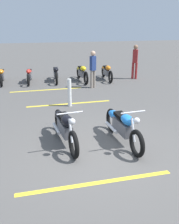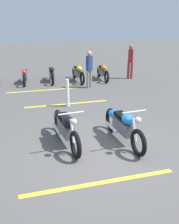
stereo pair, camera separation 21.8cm
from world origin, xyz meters
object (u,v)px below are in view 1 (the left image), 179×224
object	(u,v)px
motorcycle_row_far_right	(2,75)
bystander_near_row	(93,67)
motorcycle_bright_foreground	(122,125)
motorcycle_row_right	(29,75)
motorcycle_dark_foreground	(65,126)
bollard_post	(70,93)
motorcycle_row_far_left	(107,71)
motorcycle_row_left	(82,72)
motorcycle_row_center	(56,73)
bystander_secondary	(135,60)

from	to	relation	value
motorcycle_row_far_right	bystander_near_row	size ratio (longest dim) A/B	1.17
motorcycle_bright_foreground	motorcycle_row_right	xyz separation A→B (m)	(7.34, 2.39, -0.07)
motorcycle_dark_foreground	motorcycle_row_right	size ratio (longest dim) A/B	1.16
motorcycle_row_far_right	bystander_near_row	world-z (taller)	bystander_near_row
motorcycle_row_right	bystander_near_row	world-z (taller)	bystander_near_row
motorcycle_row_right	bollard_post	xyz separation A→B (m)	(-4.10, -1.46, 0.12)
motorcycle_row_far_right	motorcycle_row_right	bearing A→B (deg)	81.24
motorcycle_row_far_left	motorcycle_dark_foreground	bearing A→B (deg)	-22.69
bystander_near_row	motorcycle_row_left	bearing A→B (deg)	-16.19
motorcycle_dark_foreground	motorcycle_row_center	size ratio (longest dim) A/B	1.09
motorcycle_row_left	bystander_secondary	xyz separation A→B (m)	(-0.10, -2.82, 0.55)
motorcycle_row_far_right	bystander_secondary	distance (m)	6.85
motorcycle_bright_foreground	motorcycle_row_center	world-z (taller)	motorcycle_bright_foreground
motorcycle_bright_foreground	motorcycle_row_far_right	distance (m)	8.36
motorcycle_bright_foreground	motorcycle_row_center	xyz separation A→B (m)	(7.36, 1.07, -0.04)
motorcycle_row_far_left	bollard_post	bearing A→B (deg)	-31.31
motorcycle_bright_foreground	motorcycle_row_far_right	world-z (taller)	motorcycle_bright_foreground
motorcycle_row_far_right	bystander_secondary	size ratio (longest dim) A/B	1.11
motorcycle_row_center	motorcycle_row_far_right	bearing A→B (deg)	-90.03
motorcycle_bright_foreground	motorcycle_row_left	bearing A→B (deg)	172.36
motorcycle_dark_foreground	motorcycle_row_far_right	bearing A→B (deg)	-169.70
motorcycle_row_far_left	motorcycle_row_right	world-z (taller)	motorcycle_row_far_left
motorcycle_row_far_right	bystander_near_row	bearing A→B (deg)	64.59
motorcycle_row_right	motorcycle_row_far_right	world-z (taller)	motorcycle_row_far_right
motorcycle_row_center	motorcycle_row_right	size ratio (longest dim) A/B	1.06
motorcycle_row_right	bystander_secondary	bearing A→B (deg)	91.14
motorcycle_row_far_left	bollard_post	xyz separation A→B (m)	(-3.97, 2.52, 0.08)
motorcycle_row_far_right	bystander_near_row	distance (m)	4.63
motorcycle_dark_foreground	bystander_secondary	distance (m)	8.21
motorcycle_bright_foreground	motorcycle_row_left	world-z (taller)	motorcycle_bright_foreground
motorcycle_row_left	motorcycle_dark_foreground	bearing A→B (deg)	-17.67
bollard_post	motorcycle_dark_foreground	bearing A→B (deg)	169.64
motorcycle_row_right	bollard_post	bearing A→B (deg)	23.70
motorcycle_bright_foreground	motorcycle_dark_foreground	size ratio (longest dim) A/B	1.00
motorcycle_dark_foreground	bystander_near_row	bearing A→B (deg)	153.03
motorcycle_row_left	bollard_post	size ratio (longest dim) A/B	2.12
bystander_near_row	bystander_secondary	distance (m)	2.92
motorcycle_dark_foreground	bystander_secondary	world-z (taller)	bystander_secondary
motorcycle_bright_foreground	bollard_post	bearing A→B (deg)	-169.55
motorcycle_row_far_left	motorcycle_row_right	size ratio (longest dim) A/B	1.08
motorcycle_bright_foreground	bystander_near_row	size ratio (longest dim) A/B	1.31
motorcycle_bright_foreground	motorcycle_row_far_left	size ratio (longest dim) A/B	1.07
motorcycle_row_far_right	bollard_post	xyz separation A→B (m)	(-4.25, -2.80, 0.11)
bystander_secondary	motorcycle_bright_foreground	bearing A→B (deg)	4.21
bystander_secondary	motorcycle_row_right	bearing A→B (deg)	-65.17
motorcycle_row_far_right	bystander_secondary	xyz separation A→B (m)	(-0.43, -6.81, 0.59)
motorcycle_dark_foreground	motorcycle_row_far_right	xyz separation A→B (m)	(7.24, 2.25, -0.06)
motorcycle_bright_foreground	bystander_secondary	world-z (taller)	bystander_secondary
motorcycle_row_far_right	motorcycle_row_far_left	bearing A→B (deg)	84.55
motorcycle_row_far_left	motorcycle_row_right	xyz separation A→B (m)	(0.14, 3.98, -0.03)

